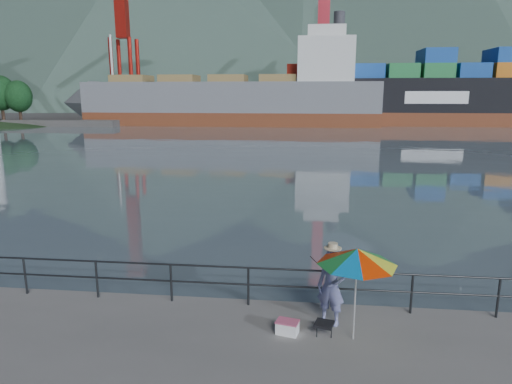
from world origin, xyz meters
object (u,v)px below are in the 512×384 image
(fisherman, at_px, (331,287))
(bulk_carrier, at_px, (242,99))
(container_ship, at_px, (440,89))
(beach_umbrella, at_px, (357,257))
(cooler_bag, at_px, (287,328))

(fisherman, relative_size, bulk_carrier, 0.04)
(bulk_carrier, xyz_separation_m, container_ship, (33.56, 4.27, 1.73))
(beach_umbrella, xyz_separation_m, container_ship, (21.29, 73.62, 3.97))
(cooler_bag, bearing_deg, bulk_carrier, 112.36)
(cooler_bag, relative_size, bulk_carrier, 0.01)
(container_ship, bearing_deg, beach_umbrella, -106.13)
(cooler_bag, bearing_deg, beach_umbrella, 10.78)
(bulk_carrier, bearing_deg, beach_umbrella, -79.96)
(beach_umbrella, bearing_deg, bulk_carrier, 100.04)
(beach_umbrella, height_order, bulk_carrier, bulk_carrier)
(fisherman, relative_size, cooler_bag, 3.84)
(beach_umbrella, distance_m, container_ship, 76.74)
(beach_umbrella, xyz_separation_m, cooler_bag, (-1.45, 0.07, -1.77))
(fisherman, height_order, beach_umbrella, beach_umbrella)
(beach_umbrella, height_order, cooler_bag, beach_umbrella)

